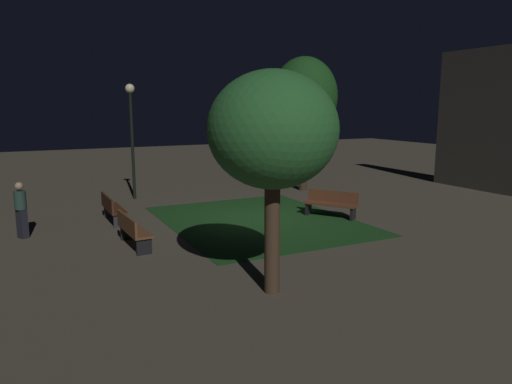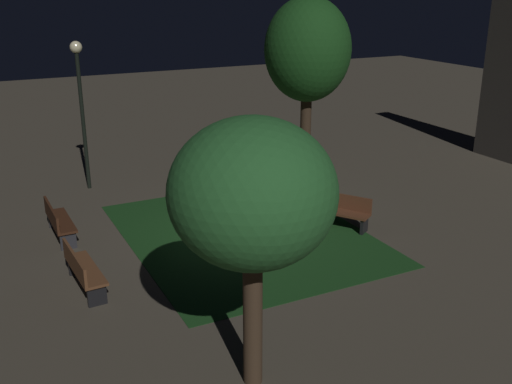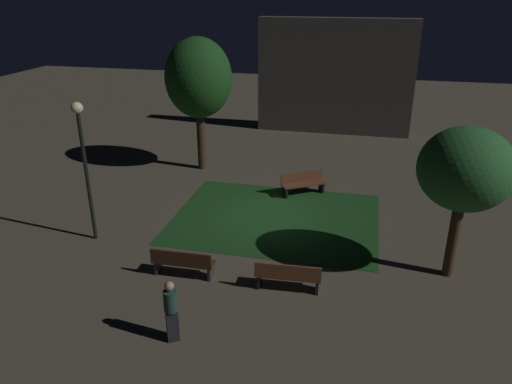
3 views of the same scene
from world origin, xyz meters
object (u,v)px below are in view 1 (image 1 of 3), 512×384
bench_path_side (112,208)px  tree_back_left (273,132)px  bench_near_trees (132,230)px  pedestrian (21,209)px  tree_lawn_side (304,98)px  lamp_post_near_wall (131,122)px  bench_lawn_edge (331,203)px

bench_path_side → tree_back_left: bearing=14.0°
bench_near_trees → tree_back_left: 5.49m
tree_back_left → pedestrian: size_ratio=2.73×
tree_lawn_side → lamp_post_near_wall: tree_lawn_side is taller
bench_lawn_edge → lamp_post_near_wall: size_ratio=0.39×
bench_near_trees → tree_lawn_side: size_ratio=0.31×
bench_lawn_edge → tree_lawn_side: bearing=158.4°
tree_lawn_side → tree_back_left: 12.02m
pedestrian → tree_back_left: bearing=33.7°
bench_path_side → tree_lawn_side: tree_lawn_side is taller
bench_near_trees → bench_lawn_edge: size_ratio=1.03×
lamp_post_near_wall → pedestrian: 6.45m
tree_back_left → lamp_post_near_wall: 11.09m
bench_near_trees → bench_lawn_edge: same height
bench_near_trees → tree_lawn_side: (-5.45, 8.72, 3.57)m
tree_back_left → tree_lawn_side: bearing=145.1°
bench_near_trees → lamp_post_near_wall: lamp_post_near_wall is taller
tree_back_left → pedestrian: bearing=-146.3°
bench_lawn_edge → pedestrian: pedestrian is taller
bench_near_trees → pedestrian: bearing=-131.3°
tree_lawn_side → tree_back_left: bearing=-34.9°
bench_lawn_edge → pedestrian: bearing=-100.6°
lamp_post_near_wall → pedestrian: lamp_post_near_wall is taller
tree_lawn_side → pedestrian: bearing=-74.4°
bench_lawn_edge → lamp_post_near_wall: bearing=-139.5°
tree_lawn_side → lamp_post_near_wall: 7.37m
bench_near_trees → lamp_post_near_wall: (-6.71, 1.52, 2.62)m
bench_near_trees → tree_lawn_side: 10.88m
bench_path_side → pedestrian: pedestrian is taller
tree_back_left → pedestrian: (-6.67, -4.45, -2.38)m
tree_back_left → lamp_post_near_wall: (-11.09, -0.33, -0.13)m
bench_lawn_edge → bench_path_side: bearing=-110.2°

